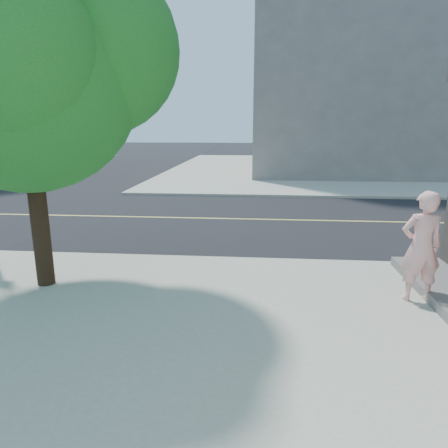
# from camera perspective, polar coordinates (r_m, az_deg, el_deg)

# --- Properties ---
(ground) EXTENTS (140.00, 140.00, 0.00)m
(ground) POSITION_cam_1_polar(r_m,az_deg,el_deg) (11.00, -24.78, -4.17)
(ground) COLOR black
(ground) RESTS_ON ground
(road_ew) EXTENTS (140.00, 9.00, 0.01)m
(road_ew) POSITION_cam_1_polar(r_m,az_deg,el_deg) (14.92, -16.37, 1.04)
(road_ew) COLOR black
(road_ew) RESTS_ON ground
(sidewalk_ne) EXTENTS (29.00, 25.00, 0.12)m
(sidewalk_ne) POSITION_cam_1_polar(r_m,az_deg,el_deg) (31.75, 19.93, 7.36)
(sidewalk_ne) COLOR #A4A695
(sidewalk_ne) RESTS_ON ground
(filler_ne) EXTENTS (18.00, 16.00, 14.00)m
(filler_ne) POSITION_cam_1_polar(r_m,az_deg,el_deg) (32.46, 21.68, 19.87)
(filler_ne) COLOR slate
(filler_ne) RESTS_ON sidewalk_ne
(man_on_phone) EXTENTS (0.75, 0.53, 1.97)m
(man_on_phone) POSITION_cam_1_polar(r_m,az_deg,el_deg) (7.76, 26.22, -2.94)
(man_on_phone) COLOR #FBB1AE
(man_on_phone) RESTS_ON sidewalk_se
(street_tree) EXTENTS (5.04, 4.58, 6.69)m
(street_tree) POSITION_cam_1_polar(r_m,az_deg,el_deg) (8.26, -26.19, 21.43)
(street_tree) COLOR black
(street_tree) RESTS_ON sidewalk_se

